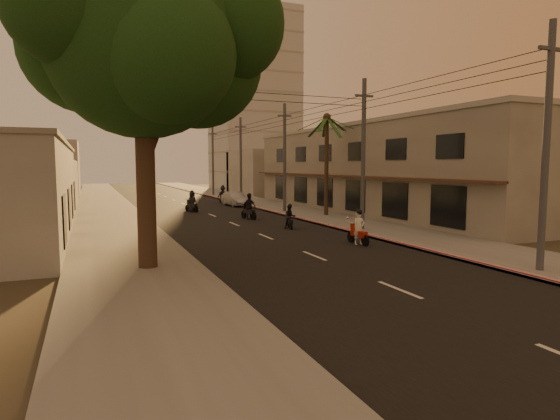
# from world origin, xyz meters

# --- Properties ---
(ground) EXTENTS (160.00, 160.00, 0.00)m
(ground) POSITION_xyz_m (0.00, 0.00, 0.00)
(ground) COLOR #383023
(ground) RESTS_ON ground
(road) EXTENTS (10.00, 140.00, 0.02)m
(road) POSITION_xyz_m (0.00, 20.00, 0.01)
(road) COLOR black
(road) RESTS_ON ground
(sidewalk_right) EXTENTS (5.00, 140.00, 0.12)m
(sidewalk_right) POSITION_xyz_m (7.50, 20.00, 0.06)
(sidewalk_right) COLOR slate
(sidewalk_right) RESTS_ON ground
(sidewalk_left) EXTENTS (5.00, 140.00, 0.12)m
(sidewalk_left) POSITION_xyz_m (-7.50, 20.00, 0.06)
(sidewalk_left) COLOR slate
(sidewalk_left) RESTS_ON ground
(curb_stripe) EXTENTS (0.20, 60.00, 0.20)m
(curb_stripe) POSITION_xyz_m (5.10, 15.00, 0.10)
(curb_stripe) COLOR #B51317
(curb_stripe) RESTS_ON ground
(shophouse_row) EXTENTS (8.80, 34.20, 7.30)m
(shophouse_row) POSITION_xyz_m (13.95, 18.00, 3.65)
(shophouse_row) COLOR gray
(shophouse_row) RESTS_ON ground
(distant_tower) EXTENTS (12.10, 12.10, 28.00)m
(distant_tower) POSITION_xyz_m (16.00, 56.00, 14.00)
(distant_tower) COLOR #B7B5B2
(distant_tower) RESTS_ON ground
(broadleaf_tree) EXTENTS (9.60, 8.70, 12.10)m
(broadleaf_tree) POSITION_xyz_m (-6.61, 2.14, 8.48)
(broadleaf_tree) COLOR black
(broadleaf_tree) RESTS_ON ground
(palm_tree) EXTENTS (5.00, 5.00, 8.20)m
(palm_tree) POSITION_xyz_m (8.00, 16.00, 7.15)
(palm_tree) COLOR black
(palm_tree) RESTS_ON ground
(utility_poles) EXTENTS (1.20, 48.26, 9.00)m
(utility_poles) POSITION_xyz_m (6.20, 20.00, 6.54)
(utility_poles) COLOR #38383A
(utility_poles) RESTS_ON ground
(filler_right) EXTENTS (8.00, 14.00, 6.00)m
(filler_right) POSITION_xyz_m (14.00, 45.00, 3.00)
(filler_right) COLOR #ACA89B
(filler_right) RESTS_ON ground
(filler_left_near) EXTENTS (8.00, 14.00, 4.40)m
(filler_left_near) POSITION_xyz_m (-14.00, 34.00, 2.20)
(filler_left_near) COLOR #ACA89B
(filler_left_near) RESTS_ON ground
(filler_left_far) EXTENTS (8.00, 14.00, 7.00)m
(filler_left_far) POSITION_xyz_m (-14.00, 52.00, 3.50)
(filler_left_far) COLOR #ACA89B
(filler_left_far) RESTS_ON ground
(scooter_red) EXTENTS (0.68, 1.81, 1.78)m
(scooter_red) POSITION_xyz_m (3.38, 3.86, 0.77)
(scooter_red) COLOR black
(scooter_red) RESTS_ON ground
(scooter_mid_a) EXTENTS (0.99, 1.57, 1.57)m
(scooter_mid_a) POSITION_xyz_m (2.55, 10.52, 0.72)
(scooter_mid_a) COLOR black
(scooter_mid_a) RESTS_ON ground
(scooter_mid_b) EXTENTS (1.27, 1.94, 1.94)m
(scooter_mid_b) POSITION_xyz_m (1.82, 16.28, 0.88)
(scooter_mid_b) COLOR black
(scooter_mid_b) RESTS_ON ground
(scooter_far_a) EXTENTS (1.23, 1.79, 1.85)m
(scooter_far_a) POSITION_xyz_m (-0.91, 23.22, 0.84)
(scooter_far_a) COLOR black
(scooter_far_a) RESTS_ON ground
(scooter_far_b) EXTENTS (1.21, 1.93, 1.90)m
(scooter_far_b) POSITION_xyz_m (3.98, 31.24, 0.86)
(scooter_far_b) COLOR black
(scooter_far_b) RESTS_ON ground
(parked_car) EXTENTS (2.04, 4.35, 1.37)m
(parked_car) POSITION_xyz_m (4.19, 27.61, 0.68)
(parked_car) COLOR #93959B
(parked_car) RESTS_ON ground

